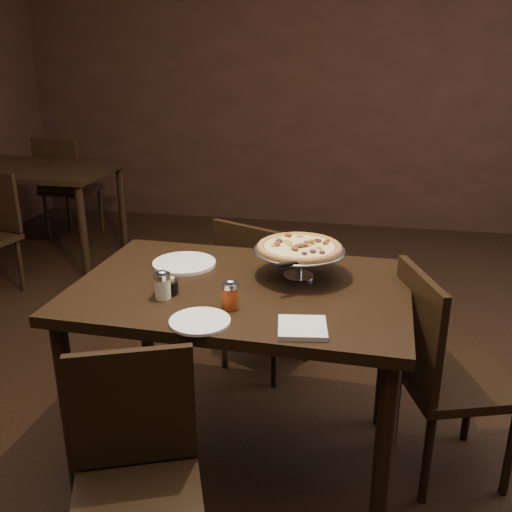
# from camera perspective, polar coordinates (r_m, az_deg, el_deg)

# --- Properties ---
(room) EXTENTS (6.04, 7.04, 2.84)m
(room) POSITION_cam_1_polar(r_m,az_deg,el_deg) (2.18, 1.42, 12.49)
(room) COLOR black
(room) RESTS_ON ground
(dining_table) EXTENTS (1.33, 0.91, 0.81)m
(dining_table) POSITION_cam_1_polar(r_m,az_deg,el_deg) (2.29, -1.48, -5.41)
(dining_table) COLOR black
(dining_table) RESTS_ON ground
(background_table) EXTENTS (1.26, 0.84, 0.79)m
(background_table) POSITION_cam_1_polar(r_m,az_deg,el_deg) (4.97, -21.22, 7.14)
(background_table) COLOR black
(background_table) RESTS_ON ground
(pizza_stand) EXTENTS (0.37, 0.37, 0.15)m
(pizza_stand) POSITION_cam_1_polar(r_m,az_deg,el_deg) (2.29, 4.36, 0.82)
(pizza_stand) COLOR #BABBC2
(pizza_stand) RESTS_ON dining_table
(parmesan_shaker) EXTENTS (0.06, 0.06, 0.11)m
(parmesan_shaker) POSITION_cam_1_polar(r_m,az_deg,el_deg) (2.14, -9.33, -2.89)
(parmesan_shaker) COLOR beige
(parmesan_shaker) RESTS_ON dining_table
(pepper_flake_shaker) EXTENTS (0.06, 0.06, 0.11)m
(pepper_flake_shaker) POSITION_cam_1_polar(r_m,az_deg,el_deg) (2.04, -2.57, -3.86)
(pepper_flake_shaker) COLOR #962B0D
(pepper_flake_shaker) RESTS_ON dining_table
(packet_caddy) EXTENTS (0.09, 0.09, 0.07)m
(packet_caddy) POSITION_cam_1_polar(r_m,az_deg,el_deg) (2.18, -8.90, -3.03)
(packet_caddy) COLOR black
(packet_caddy) RESTS_ON dining_table
(napkin_stack) EXTENTS (0.18, 0.18, 0.02)m
(napkin_stack) POSITION_cam_1_polar(r_m,az_deg,el_deg) (1.90, 4.66, -7.17)
(napkin_stack) COLOR silver
(napkin_stack) RESTS_ON dining_table
(plate_left) EXTENTS (0.27, 0.27, 0.01)m
(plate_left) POSITION_cam_1_polar(r_m,az_deg,el_deg) (2.46, -7.19, -0.73)
(plate_left) COLOR white
(plate_left) RESTS_ON dining_table
(plate_near) EXTENTS (0.21, 0.21, 0.01)m
(plate_near) POSITION_cam_1_polar(r_m,az_deg,el_deg) (1.95, -5.64, -6.51)
(plate_near) COLOR white
(plate_near) RESTS_ON dining_table
(serving_spatula) EXTENTS (0.15, 0.15, 0.02)m
(serving_spatula) POSITION_cam_1_polar(r_m,az_deg,el_deg) (2.12, 3.58, -0.81)
(serving_spatula) COLOR #BABBC2
(serving_spatula) RESTS_ON pizza_stand
(chair_far) EXTENTS (0.54, 0.54, 0.87)m
(chair_far) POSITION_cam_1_polar(r_m,az_deg,el_deg) (3.03, 0.32, -3.55)
(chair_far) COLOR black
(chair_far) RESTS_ON ground
(chair_near) EXTENTS (0.51, 0.51, 0.84)m
(chair_near) POSITION_cam_1_polar(r_m,az_deg,el_deg) (1.91, -11.88, -20.82)
(chair_near) COLOR black
(chair_near) RESTS_ON ground
(chair_side) EXTENTS (0.53, 0.53, 0.90)m
(chair_side) POSITION_cam_1_polar(r_m,az_deg,el_deg) (2.42, 18.02, -10.64)
(chair_side) COLOR black
(chair_side) RESTS_ON ground
(bg_chair_far) EXTENTS (0.47, 0.47, 0.94)m
(bg_chair_far) POSITION_cam_1_polar(r_m,az_deg,el_deg) (5.52, -18.41, 6.82)
(bg_chair_far) COLOR black
(bg_chair_far) RESTS_ON ground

